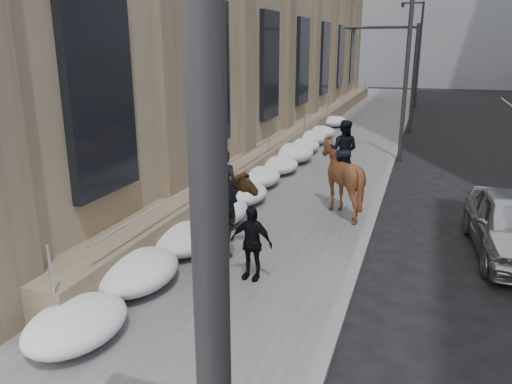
% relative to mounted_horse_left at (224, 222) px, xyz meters
% --- Properties ---
extents(ground, '(140.00, 140.00, 0.00)m').
position_rel_mounted_horse_left_xyz_m(ground, '(0.15, -1.51, -1.17)').
color(ground, black).
rests_on(ground, ground).
extents(sidewalk, '(5.00, 80.00, 0.12)m').
position_rel_mounted_horse_left_xyz_m(sidewalk, '(0.15, 8.49, -1.11)').
color(sidewalk, '#515254').
rests_on(sidewalk, ground).
extents(curb, '(0.24, 80.00, 0.12)m').
position_rel_mounted_horse_left_xyz_m(curb, '(2.77, 8.49, -1.11)').
color(curb, slate).
rests_on(curb, ground).
extents(bg_building_far, '(24.00, 12.00, 20.00)m').
position_rel_mounted_horse_left_xyz_m(bg_building_far, '(-5.85, 70.49, 8.83)').
color(bg_building_far, gray).
rests_on(bg_building_far, ground).
extents(streetlight_near, '(1.71, 0.24, 8.00)m').
position_rel_mounted_horse_left_xyz_m(streetlight_near, '(2.89, -7.51, 3.41)').
color(streetlight_near, '#2D2D30').
rests_on(streetlight_near, ground).
extents(streetlight_mid, '(1.71, 0.24, 8.00)m').
position_rel_mounted_horse_left_xyz_m(streetlight_mid, '(2.89, 12.49, 3.41)').
color(streetlight_mid, '#2D2D30').
rests_on(streetlight_mid, ground).
extents(streetlight_far, '(1.71, 0.24, 8.00)m').
position_rel_mounted_horse_left_xyz_m(streetlight_far, '(2.89, 32.49, 3.41)').
color(streetlight_far, '#2D2D30').
rests_on(streetlight_far, ground).
extents(traffic_signal, '(4.10, 0.22, 6.00)m').
position_rel_mounted_horse_left_xyz_m(traffic_signal, '(2.23, 20.49, 2.83)').
color(traffic_signal, '#2D2D30').
rests_on(traffic_signal, ground).
extents(snow_bank, '(1.70, 18.10, 0.76)m').
position_rel_mounted_horse_left_xyz_m(snow_bank, '(-1.27, 6.60, -0.70)').
color(snow_bank, white).
rests_on(snow_bank, sidewalk).
extents(mounted_horse_left, '(1.30, 2.42, 2.65)m').
position_rel_mounted_horse_left_xyz_m(mounted_horse_left, '(0.00, 0.00, 0.00)').
color(mounted_horse_left, '#4C3317').
rests_on(mounted_horse_left, sidewalk).
extents(mounted_horse_right, '(1.89, 2.08, 2.72)m').
position_rel_mounted_horse_left_xyz_m(mounted_horse_right, '(1.80, 4.54, 0.11)').
color(mounted_horse_right, '#4F2A16').
rests_on(mounted_horse_right, sidewalk).
extents(pedestrian, '(0.97, 0.48, 1.60)m').
position_rel_mounted_horse_left_xyz_m(pedestrian, '(0.76, -0.39, -0.25)').
color(pedestrian, black).
rests_on(pedestrian, sidewalk).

